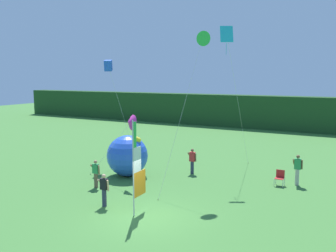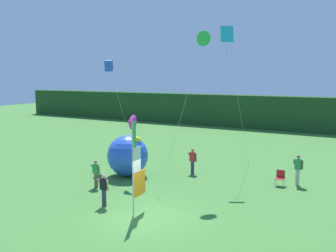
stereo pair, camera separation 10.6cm
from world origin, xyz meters
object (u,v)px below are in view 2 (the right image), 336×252
at_px(banner_flag, 137,169).
at_px(kite_magenta_delta_0, 130,122).
at_px(person_mid_field, 193,160).
at_px(person_far_left, 104,189).
at_px(inflatable_balloon, 128,156).
at_px(kite_cyan_diamond_2, 228,40).
at_px(folding_chair, 280,177).
at_px(kite_blue_box_1, 109,66).
at_px(kite_green_delta_3, 202,39).
at_px(person_near_banner, 298,169).
at_px(person_far_right, 96,173).

bearing_deg(banner_flag, kite_magenta_delta_0, 127.69).
relative_size(banner_flag, person_mid_field, 2.66).
height_order(person_mid_field, person_far_left, person_mid_field).
relative_size(banner_flag, inflatable_balloon, 1.68).
bearing_deg(inflatable_balloon, person_mid_field, 35.36).
xyz_separation_m(banner_flag, kite_cyan_diamond_2, (1.27, 8.35, 6.37)).
relative_size(inflatable_balloon, folding_chair, 2.91).
relative_size(kite_blue_box_1, kite_green_delta_3, 0.85).
xyz_separation_m(kite_cyan_diamond_2, kite_green_delta_3, (-0.54, -2.71, -0.14)).
bearing_deg(kite_magenta_delta_0, banner_flag, -52.31).
relative_size(person_far_left, kite_blue_box_1, 0.22).
bearing_deg(kite_magenta_delta_0, person_near_banner, 24.69).
bearing_deg(person_far_right, person_far_left, -42.93).
bearing_deg(folding_chair, person_near_banner, 30.74).
distance_m(person_mid_field, person_far_right, 6.36).
relative_size(inflatable_balloon, kite_green_delta_3, 0.29).
relative_size(person_far_right, kite_magenta_delta_0, 0.39).
bearing_deg(person_near_banner, person_mid_field, -174.38).
bearing_deg(kite_cyan_diamond_2, folding_chair, -13.79).
relative_size(inflatable_balloon, kite_magenta_delta_0, 0.63).
distance_m(banner_flag, inflatable_balloon, 6.39).
distance_m(folding_chair, kite_green_delta_3, 9.05).
height_order(kite_magenta_delta_0, kite_cyan_diamond_2, kite_cyan_diamond_2).
xyz_separation_m(person_far_left, folding_chair, (6.83, 7.46, -0.34)).
relative_size(banner_flag, kite_magenta_delta_0, 1.07).
xyz_separation_m(person_far_right, kite_blue_box_1, (-3.19, 5.46, 6.16)).
height_order(person_mid_field, kite_green_delta_3, kite_green_delta_3).
height_order(person_near_banner, folding_chair, person_near_banner).
relative_size(person_mid_field, person_far_right, 1.03).
height_order(kite_magenta_delta_0, kite_green_delta_3, kite_green_delta_3).
xyz_separation_m(folding_chair, kite_cyan_diamond_2, (-3.64, 0.89, 7.95)).
bearing_deg(banner_flag, kite_blue_box_1, 134.22).
distance_m(person_far_right, folding_chair, 10.56).
distance_m(banner_flag, kite_green_delta_3, 8.44).
bearing_deg(person_mid_field, kite_blue_box_1, 178.19).
height_order(banner_flag, person_far_right, banner_flag).
height_order(folding_chair, kite_cyan_diamond_2, kite_cyan_diamond_2).
bearing_deg(kite_blue_box_1, banner_flag, -45.78).
distance_m(folding_chair, kite_cyan_diamond_2, 8.79).
relative_size(person_near_banner, person_mid_field, 1.09).
relative_size(person_far_left, kite_green_delta_3, 0.18).
relative_size(person_near_banner, kite_magenta_delta_0, 0.44).
bearing_deg(folding_chair, person_far_left, -132.46).
bearing_deg(kite_cyan_diamond_2, person_far_right, -131.08).
bearing_deg(kite_magenta_delta_0, person_mid_field, 54.47).
xyz_separation_m(inflatable_balloon, kite_green_delta_3, (4.71, 0.70, 7.02)).
height_order(person_mid_field, kite_blue_box_1, kite_blue_box_1).
height_order(person_far_right, kite_magenta_delta_0, kite_magenta_delta_0).
height_order(person_far_right, inflatable_balloon, inflatable_balloon).
height_order(inflatable_balloon, kite_blue_box_1, kite_blue_box_1).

